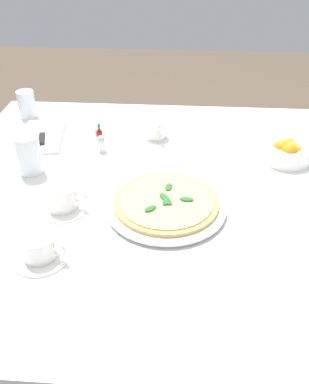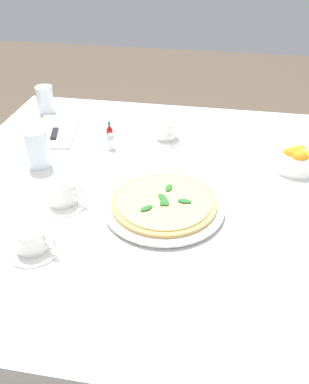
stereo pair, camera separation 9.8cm
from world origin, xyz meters
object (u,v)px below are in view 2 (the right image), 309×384
napkin_folded (57,131)px  water_glass_left_edge (45,101)px  coffee_cup_near_left (32,240)px  water_glass_near_right (38,150)px  salt_shaker (109,134)px  pizza_plate (164,206)px  coffee_cup_center_back (166,130)px  coffee_cup_far_left (62,194)px  dinner_knife (56,127)px  hot_sauce_bottle (110,135)px  pepper_shaker (111,142)px  citrus_bowl (297,159)px  pizza (164,202)px

napkin_folded → water_glass_left_edge: bearing=22.3°
coffee_cup_near_left → water_glass_near_right: size_ratio=1.12×
coffee_cup_near_left → salt_shaker: bearing=-3.0°
pizza_plate → coffee_cup_center_back: (0.40, 0.06, 0.02)m
coffee_cup_far_left → napkin_folded: 0.43m
coffee_cup_near_left → dinner_knife: bearing=16.0°
coffee_cup_near_left → hot_sauce_bottle: 0.53m
pepper_shaker → dinner_knife: bearing=71.0°
coffee_cup_center_back → water_glass_near_right: bearing=124.6°
dinner_knife → citrus_bowl: 0.80m
water_glass_left_edge → citrus_bowl: bearing=-106.1°
napkin_folded → coffee_cup_far_left: bearing=-165.7°
water_glass_left_edge → dinner_knife: size_ratio=0.52×
water_glass_left_edge → hot_sauce_bottle: 0.38m
water_glass_near_right → citrus_bowl: (0.13, -0.77, -0.03)m
coffee_cup_near_left → water_glass_near_right: (0.36, 0.14, 0.03)m
coffee_cup_near_left → dinner_knife: 0.60m
water_glass_near_right → hot_sauce_bottle: water_glass_near_right is taller
pizza → pizza_plate: bearing=70.4°
salt_shaker → pepper_shaker: same height
coffee_cup_far_left → pepper_shaker: 0.32m
salt_shaker → citrus_bowl: bearing=-96.7°
dinner_knife → pepper_shaker: pepper_shaker is taller
pizza → hot_sauce_bottle: bearing=35.3°
water_glass_near_right → pepper_shaker: bearing=-52.9°
coffee_cup_far_left → water_glass_near_right: size_ratio=1.13×
dinner_knife → salt_shaker: bearing=-109.8°
coffee_cup_far_left → coffee_cup_center_back: 0.47m
pizza → napkin_folded: bearing=49.6°
pizza → dinner_knife: (0.37, 0.44, -0.00)m
citrus_bowl → salt_shaker: bearing=83.3°
dinner_knife → coffee_cup_center_back: bearing=-100.4°
salt_shaker → hot_sauce_bottle: bearing=-160.3°
coffee_cup_center_back → water_glass_left_edge: bearing=73.5°
dinner_knife → hot_sauce_bottle: hot_sauce_bottle is taller
coffee_cup_far_left → dinner_knife: size_ratio=0.68×
coffee_cup_center_back → salt_shaker: coffee_cup_center_back is taller
pizza_plate → salt_shaker: bearing=34.2°
pizza_plate → dinner_knife: dinner_knife is taller
dinner_knife → salt_shaker: salt_shaker is taller
napkin_folded → hot_sauce_bottle: (-0.04, -0.20, 0.02)m
citrus_bowl → coffee_cup_near_left: bearing=127.7°
coffee_cup_near_left → pizza_plate: bearing=-53.1°
water_glass_near_right → dinner_knife: (0.22, 0.03, -0.03)m
dinner_knife → hot_sauce_bottle: 0.21m
coffee_cup_far_left → coffee_cup_near_left: bearing=178.9°
coffee_cup_center_back → napkin_folded: coffee_cup_center_back is taller
pizza → hot_sauce_bottle: 0.40m
dinner_knife → citrus_bowl: citrus_bowl is taller
dinner_knife → salt_shaker: 0.20m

